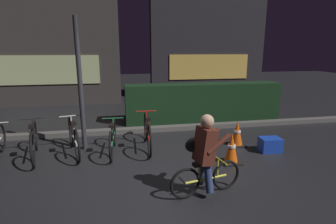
# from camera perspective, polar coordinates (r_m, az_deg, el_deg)

# --- Properties ---
(ground_plane) EXTENTS (40.00, 40.00, 0.00)m
(ground_plane) POSITION_cam_1_polar(r_m,az_deg,el_deg) (5.06, -0.97, -11.64)
(ground_plane) COLOR black
(sidewalk_curb) EXTENTS (12.00, 0.24, 0.12)m
(sidewalk_curb) POSITION_cam_1_polar(r_m,az_deg,el_deg) (7.07, -4.04, -3.77)
(sidewalk_curb) COLOR #56544F
(sidewalk_curb) RESTS_ON ground
(hedge_row) EXTENTS (4.80, 0.70, 1.14)m
(hedge_row) POSITION_cam_1_polar(r_m,az_deg,el_deg) (8.19, 7.73, 2.18)
(hedge_row) COLOR black
(hedge_row) RESTS_ON ground
(storefront_left) EXTENTS (5.39, 0.54, 4.84)m
(storefront_left) POSITION_cam_1_polar(r_m,az_deg,el_deg) (11.32, -24.78, 13.51)
(storefront_left) COLOR #383330
(storefront_left) RESTS_ON ground
(storefront_right) EXTENTS (5.26, 0.54, 4.48)m
(storefront_right) POSITION_cam_1_polar(r_m,az_deg,el_deg) (12.41, 8.69, 13.59)
(storefront_right) COLOR #262328
(storefront_right) RESTS_ON ground
(street_post) EXTENTS (0.10, 0.10, 2.81)m
(street_post) POSITION_cam_1_polar(r_m,az_deg,el_deg) (5.82, -18.56, 5.42)
(street_post) COLOR #2D2D33
(street_post) RESTS_ON ground
(parked_bike_left_mid) EXTENTS (0.50, 1.63, 0.77)m
(parked_bike_left_mid) POSITION_cam_1_polar(r_m,az_deg,el_deg) (5.94, -27.14, -5.69)
(parked_bike_left_mid) COLOR black
(parked_bike_left_mid) RESTS_ON ground
(parked_bike_center_left) EXTENTS (0.54, 1.62, 0.77)m
(parked_bike_center_left) POSITION_cam_1_polar(r_m,az_deg,el_deg) (5.85, -19.83, -5.27)
(parked_bike_center_left) COLOR black
(parked_bike_center_left) RESTS_ON ground
(parked_bike_center_right) EXTENTS (0.46, 1.53, 0.70)m
(parked_bike_center_right) POSITION_cam_1_polar(r_m,az_deg,el_deg) (5.67, -11.93, -5.60)
(parked_bike_center_right) COLOR black
(parked_bike_center_right) RESTS_ON ground
(parked_bike_right_mid) EXTENTS (0.46, 1.72, 0.79)m
(parked_bike_right_mid) POSITION_cam_1_polar(r_m,az_deg,el_deg) (5.82, -4.50, -4.49)
(parked_bike_right_mid) COLOR black
(parked_bike_right_mid) RESTS_ON ground
(traffic_cone_near) EXTENTS (0.36, 0.36, 0.60)m
(traffic_cone_near) POSITION_cam_1_polar(r_m,az_deg,el_deg) (5.22, 13.65, -7.76)
(traffic_cone_near) COLOR black
(traffic_cone_near) RESTS_ON ground
(traffic_cone_far) EXTENTS (0.36, 0.36, 0.58)m
(traffic_cone_far) POSITION_cam_1_polar(r_m,az_deg,el_deg) (6.18, 14.81, -4.58)
(traffic_cone_far) COLOR black
(traffic_cone_far) RESTS_ON ground
(blue_crate) EXTENTS (0.46, 0.35, 0.30)m
(blue_crate) POSITION_cam_1_polar(r_m,az_deg,el_deg) (6.10, 21.33, -6.63)
(blue_crate) COLOR #193DB7
(blue_crate) RESTS_ON ground
(cyclist) EXTENTS (1.17, 0.50, 1.25)m
(cyclist) POSITION_cam_1_polar(r_m,az_deg,el_deg) (3.95, 7.97, -9.18)
(cyclist) COLOR black
(cyclist) RESTS_ON ground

